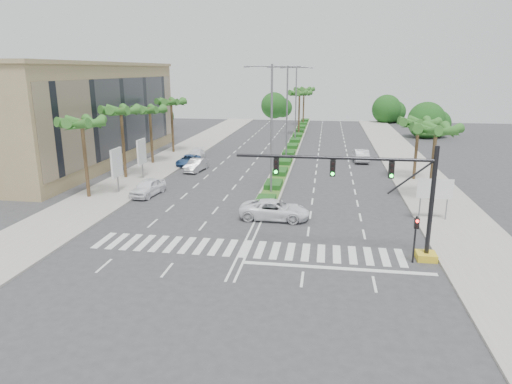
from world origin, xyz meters
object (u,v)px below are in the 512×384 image
at_px(car_parked_b, 196,165).
at_px(car_parked_a, 148,187).
at_px(car_parked_d, 196,155).
at_px(car_crossing, 275,210).
at_px(car_right, 361,155).
at_px(car_parked_c, 188,160).

bearing_deg(car_parked_b, car_parked_a, -90.25).
xyz_separation_m(car_parked_d, car_crossing, (13.02, -22.67, 0.07)).
height_order(car_parked_b, car_right, car_right).
bearing_deg(car_parked_d, car_parked_b, -78.78).
bearing_deg(car_right, car_parked_c, 11.97).
bearing_deg(car_parked_b, car_parked_c, 129.33).
bearing_deg(car_parked_b, car_parked_d, 114.23).
distance_m(car_parked_b, car_crossing, 19.65).
height_order(car_parked_a, car_parked_d, car_parked_a).
height_order(car_parked_b, car_crossing, car_crossing).
distance_m(car_parked_a, car_right, 28.84).
bearing_deg(car_parked_a, car_parked_d, 99.18).
bearing_deg(car_crossing, car_parked_b, 36.24).
xyz_separation_m(car_parked_c, car_parked_d, (0.00, 3.35, 0.06)).
height_order(car_parked_a, car_crossing, car_parked_a).
distance_m(car_parked_c, car_right, 22.05).
relative_size(car_parked_c, car_crossing, 0.83).
bearing_deg(car_crossing, car_parked_c, 35.81).
height_order(car_parked_a, car_right, car_right).
bearing_deg(car_parked_d, car_crossing, -65.44).
relative_size(car_parked_b, car_parked_c, 0.95).
xyz_separation_m(car_parked_a, car_parked_d, (-0.37, 17.47, -0.09)).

